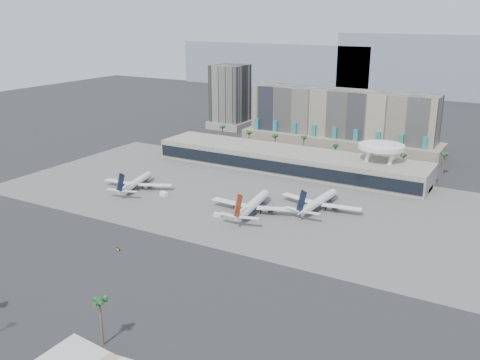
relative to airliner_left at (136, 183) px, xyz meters
The scene contains 15 objects.
ground 66.03m from the airliner_left, 31.43° to the right, with size 900.00×900.00×0.00m, color #232326.
apron_pad 60.03m from the airliner_left, 20.13° to the left, with size 260.00×130.00×0.06m, color #5B5B59.
mountain_ridge 444.45m from the airliner_left, 79.07° to the left, with size 680.00×60.00×70.00m.
hotel 155.48m from the airliner_left, 64.68° to the left, with size 140.00×30.00×42.00m.
office_tower 171.19m from the airliner_left, 103.17° to the left, with size 30.00×30.00×52.00m.
terminal 94.17m from the airliner_left, 53.29° to the left, with size 170.00×32.50×14.50m.
saucer_structure 138.79m from the airliner_left, 36.26° to the left, with size 26.00×26.00×21.89m.
palm_row 127.62m from the airliner_left, 60.24° to the left, with size 157.80×2.80×13.10m.
airliner_left is the anchor object (origin of this frame).
airliner_centre 73.00m from the airliner_left, ahead, with size 44.74×46.34×16.05m.
airliner_right 100.76m from the airliner_left, 11.53° to the left, with size 42.91×44.29×15.29m.
service_vehicle_a 20.67m from the airliner_left, ahead, with size 4.55×2.23×2.23m, color white.
service_vehicle_b 62.67m from the airliner_left, 12.54° to the right, with size 3.69×2.11×1.90m, color silver.
taxiway_sign 79.98m from the airliner_left, 55.14° to the right, with size 2.30×0.79×1.04m.
near_palm_b 145.54m from the airliner_left, 53.53° to the right, with size 6.00×6.00×15.71m.
Camera 1 is at (131.48, -179.17, 92.71)m, focal length 40.00 mm.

